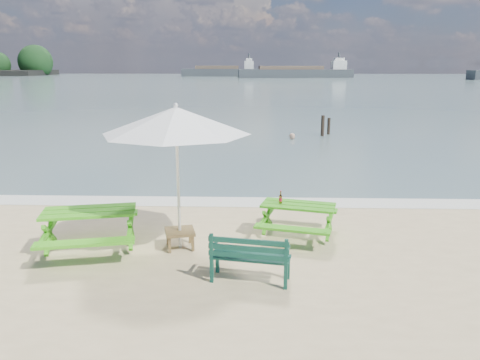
{
  "coord_description": "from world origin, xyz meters",
  "views": [
    {
      "loc": [
        0.59,
        -7.16,
        3.53
      ],
      "look_at": [
        0.26,
        3.0,
        1.0
      ],
      "focal_mm": 35.0,
      "sensor_mm": 36.0,
      "label": 1
    }
  ],
  "objects_px": {
    "picnic_table_left": "(91,231)",
    "side_table": "(180,238)",
    "picnic_table_right": "(298,221)",
    "swimmer": "(291,150)",
    "park_bench": "(250,266)",
    "patio_umbrella": "(176,121)",
    "beer_bottle": "(281,199)"
  },
  "relations": [
    {
      "from": "picnic_table_left",
      "to": "park_bench",
      "type": "distance_m",
      "value": 3.31
    },
    {
      "from": "picnic_table_left",
      "to": "side_table",
      "type": "relative_size",
      "value": 3.3
    },
    {
      "from": "picnic_table_right",
      "to": "beer_bottle",
      "type": "bearing_deg",
      "value": 171.84
    },
    {
      "from": "picnic_table_right",
      "to": "side_table",
      "type": "bearing_deg",
      "value": -164.09
    },
    {
      "from": "beer_bottle",
      "to": "swimmer",
      "type": "bearing_deg",
      "value": 84.62
    },
    {
      "from": "park_bench",
      "to": "swimmer",
      "type": "bearing_deg",
      "value": 83.12
    },
    {
      "from": "side_table",
      "to": "swimmer",
      "type": "distance_m",
      "value": 14.21
    },
    {
      "from": "park_bench",
      "to": "beer_bottle",
      "type": "height_order",
      "value": "beer_bottle"
    },
    {
      "from": "picnic_table_left",
      "to": "picnic_table_right",
      "type": "distance_m",
      "value": 4.15
    },
    {
      "from": "park_bench",
      "to": "patio_umbrella",
      "type": "height_order",
      "value": "patio_umbrella"
    },
    {
      "from": "side_table",
      "to": "patio_umbrella",
      "type": "distance_m",
      "value": 2.32
    },
    {
      "from": "patio_umbrella",
      "to": "beer_bottle",
      "type": "relative_size",
      "value": 12.69
    },
    {
      "from": "beer_bottle",
      "to": "picnic_table_left",
      "type": "bearing_deg",
      "value": -165.64
    },
    {
      "from": "park_bench",
      "to": "side_table",
      "type": "height_order",
      "value": "park_bench"
    },
    {
      "from": "picnic_table_left",
      "to": "swimmer",
      "type": "distance_m",
      "value": 14.9
    },
    {
      "from": "picnic_table_left",
      "to": "beer_bottle",
      "type": "height_order",
      "value": "beer_bottle"
    },
    {
      "from": "patio_umbrella",
      "to": "beer_bottle",
      "type": "distance_m",
      "value": 2.73
    },
    {
      "from": "swimmer",
      "to": "beer_bottle",
      "type": "bearing_deg",
      "value": -95.38
    },
    {
      "from": "picnic_table_left",
      "to": "swimmer",
      "type": "bearing_deg",
      "value": 70.66
    },
    {
      "from": "park_bench",
      "to": "side_table",
      "type": "xyz_separation_m",
      "value": [
        -1.4,
        1.4,
        -0.06
      ]
    },
    {
      "from": "picnic_table_left",
      "to": "swimmer",
      "type": "relative_size",
      "value": 1.39
    },
    {
      "from": "park_bench",
      "to": "side_table",
      "type": "bearing_deg",
      "value": 135.09
    },
    {
      "from": "picnic_table_right",
      "to": "side_table",
      "type": "distance_m",
      "value": 2.47
    },
    {
      "from": "patio_umbrella",
      "to": "side_table",
      "type": "bearing_deg",
      "value": -116.57
    },
    {
      "from": "picnic_table_right",
      "to": "park_bench",
      "type": "height_order",
      "value": "park_bench"
    },
    {
      "from": "park_bench",
      "to": "side_table",
      "type": "relative_size",
      "value": 2.03
    },
    {
      "from": "side_table",
      "to": "picnic_table_right",
      "type": "bearing_deg",
      "value": 15.91
    },
    {
      "from": "side_table",
      "to": "beer_bottle",
      "type": "xyz_separation_m",
      "value": [
        2.0,
        0.73,
        0.61
      ]
    },
    {
      "from": "picnic_table_left",
      "to": "side_table",
      "type": "bearing_deg",
      "value": 7.34
    },
    {
      "from": "picnic_table_right",
      "to": "patio_umbrella",
      "type": "distance_m",
      "value": 3.28
    },
    {
      "from": "picnic_table_left",
      "to": "picnic_table_right",
      "type": "height_order",
      "value": "picnic_table_left"
    },
    {
      "from": "park_bench",
      "to": "patio_umbrella",
      "type": "distance_m",
      "value": 3.0
    }
  ]
}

